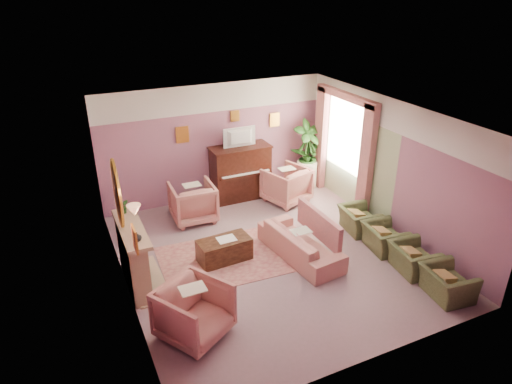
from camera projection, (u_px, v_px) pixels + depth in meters
name	position (u px, v px, depth m)	size (l,w,h in m)	color
floor	(271.00, 256.00, 8.96)	(5.50, 6.00, 0.01)	gray
ceiling	(273.00, 117.00, 7.77)	(5.50, 6.00, 0.01)	silver
wall_back	(215.00, 143.00, 10.83)	(5.50, 0.02, 2.80)	slate
wall_front	(376.00, 280.00, 5.91)	(5.50, 0.02, 2.80)	slate
wall_left	(119.00, 222.00, 7.32)	(0.02, 6.00, 2.80)	slate
wall_right	(391.00, 167.00, 9.42)	(0.02, 6.00, 2.80)	slate
picture_rail_band	(214.00, 98.00, 10.36)	(5.50, 0.01, 0.65)	silver
stripe_panel	(352.00, 161.00, 10.61)	(0.01, 3.00, 2.15)	#A4BA89
fireplace_surround	(133.00, 258.00, 7.91)	(0.30, 1.40, 1.10)	tan
fireplace_inset	(140.00, 263.00, 8.01)	(0.18, 0.72, 0.68)	black
fire_ember	(143.00, 271.00, 8.10)	(0.06, 0.54, 0.10)	#FF4900
mantel_shelf	(131.00, 229.00, 7.68)	(0.40, 1.55, 0.07)	tan
hearth	(148.00, 280.00, 8.21)	(0.55, 1.50, 0.02)	tan
mirror_frame	(117.00, 194.00, 7.33)	(0.04, 0.72, 1.20)	gold
mirror_glass	(119.00, 194.00, 7.34)	(0.01, 0.60, 1.06)	white
sconce_shade	(134.00, 210.00, 6.42)	(0.20, 0.20, 0.16)	#FFAA72
piano	(240.00, 173.00, 11.08)	(1.40, 0.60, 1.30)	black
piano_keyshelf	(246.00, 175.00, 10.76)	(1.30, 0.12, 0.06)	black
piano_keys	(246.00, 174.00, 10.74)	(1.20, 0.08, 0.02)	white
piano_top	(240.00, 147.00, 10.80)	(1.45, 0.65, 0.04)	black
television	(241.00, 136.00, 10.63)	(0.80, 0.12, 0.48)	black
print_back_left	(182.00, 135.00, 10.36)	(0.30, 0.03, 0.38)	gold
print_back_right	(275.00, 120.00, 11.23)	(0.26, 0.03, 0.34)	gold
print_back_mid	(235.00, 116.00, 10.73)	(0.22, 0.03, 0.26)	gold
print_left_wall	(135.00, 239.00, 6.21)	(0.03, 0.28, 0.36)	gold
window_blind	(346.00, 133.00, 10.54)	(0.03, 1.40, 1.80)	beige
curtain_left	(366.00, 163.00, 9.93)	(0.16, 0.34, 2.60)	#A86163
curtain_right	(321.00, 138.00, 11.44)	(0.16, 0.34, 2.60)	#A86163
pelmet	(347.00, 96.00, 10.14)	(0.16, 2.20, 0.16)	#A86163
mantel_plant	(124.00, 206.00, 8.06)	(0.16, 0.16, 0.28)	#1D4917
mantel_vase	(137.00, 237.00, 7.22)	(0.16, 0.16, 0.16)	silver
area_rug	(226.00, 258.00, 8.86)	(2.50, 1.80, 0.01)	#B36B65
coffee_table	(224.00, 250.00, 8.74)	(1.00, 0.50, 0.45)	#3E2214
table_paper	(226.00, 239.00, 8.66)	(0.35, 0.28, 0.01)	white
sofa	(300.00, 238.00, 8.79)	(0.65, 1.95, 0.79)	tan
sofa_throw	(319.00, 225.00, 8.86)	(0.10, 1.48, 0.54)	#A86163
floral_armchair_left	(193.00, 200.00, 10.10)	(0.93, 0.93, 0.96)	tan
floral_armchair_right	(286.00, 183.00, 10.94)	(0.93, 0.93, 0.96)	tan
floral_armchair_front	(194.00, 309.00, 6.78)	(0.93, 0.93, 0.96)	tan
olive_chair_a	(448.00, 279.00, 7.68)	(0.57, 0.81, 0.70)	#4F5B33
olive_chair_b	(414.00, 255.00, 8.36)	(0.57, 0.81, 0.70)	#4F5B33
olive_chair_c	(384.00, 234.00, 9.03)	(0.57, 0.81, 0.70)	#4F5B33
olive_chair_d	(359.00, 216.00, 9.70)	(0.57, 0.81, 0.70)	#4F5B33
side_table	(306.00, 174.00, 11.78)	(0.52, 0.52, 0.70)	white
side_plant_big	(307.00, 155.00, 11.56)	(0.30, 0.30, 0.34)	#1D4917
side_plant_small	(313.00, 157.00, 11.54)	(0.16, 0.16, 0.28)	#1D4917
palm_pot	(306.00, 180.00, 11.87)	(0.34, 0.34, 0.34)	maroon
palm_plant	(307.00, 148.00, 11.49)	(0.76, 0.76, 1.44)	#1D4917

